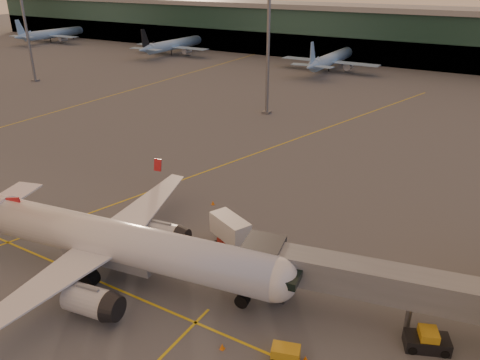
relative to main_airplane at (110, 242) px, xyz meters
The scene contains 15 objects.
ground 9.83m from the main_airplane, 47.08° to the right, with size 600.00×600.00×0.00m, color #4C4F54.
taxi_markings 38.05m from the main_airplane, 91.73° to the left, with size 100.12×173.00×0.01m.
terminal 135.38m from the main_airplane, 87.38° to the left, with size 400.00×20.00×17.60m.
mast_west_far 101.06m from the main_airplane, 146.56° to the left, with size 2.40×2.40×25.60m.
mast_west_near 61.94m from the main_airplane, 103.11° to the left, with size 2.40×2.40×25.60m.
distant_aircraft_row 112.40m from the main_airplane, 97.58° to the left, with size 290.00×34.00×13.00m.
main_airplane is the anchor object (origin of this frame).
jet_bridge 29.33m from the main_airplane, 14.01° to the left, with size 30.01×8.87×5.80m.
catering_truck 12.57m from the main_airplane, 52.06° to the left, with size 5.40×3.99×3.85m.
gpu_cart 20.03m from the main_airplane, ahead, with size 2.53×1.94×1.31m.
pushback_tug 29.54m from the main_airplane, 10.51° to the left, with size 3.91×3.01×1.79m.
cone_nose 21.39m from the main_airplane, ahead, with size 0.42×0.42×0.53m.
cone_tail 20.24m from the main_airplane, behind, with size 0.45×0.45×0.57m.
cone_wing_left 18.15m from the main_airplane, 89.80° to the left, with size 0.43×0.43×0.55m.
cone_fwd 15.54m from the main_airplane, 11.65° to the right, with size 0.43×0.43×0.54m.
Camera 1 is at (24.49, -20.43, 27.70)m, focal length 35.00 mm.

